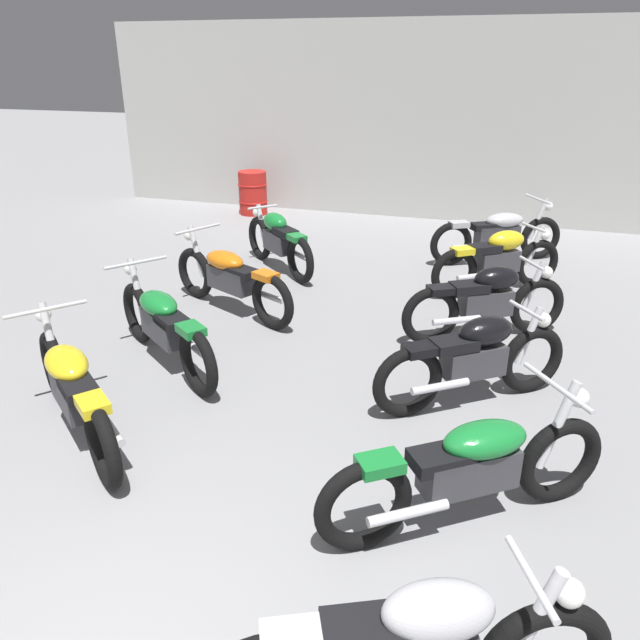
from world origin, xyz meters
TOP-DOWN VIEW (x-y plane):
  - back_wall at (0.00, 10.94)m, footprint 13.11×0.24m
  - motorcycle_left_row_1 at (-1.57, 2.41)m, footprint 1.78×1.42m
  - motorcycle_left_row_2 at (-1.55, 3.79)m, footprint 1.83×1.36m
  - motorcycle_left_row_3 at (-1.53, 5.31)m, footprint 2.01×1.09m
  - motorcycle_left_row_4 at (-1.55, 7.01)m, footprint 1.55×1.39m
  - motorcycle_right_row_1 at (1.64, 2.34)m, footprint 1.82×1.37m
  - motorcycle_right_row_2 at (1.53, 3.97)m, footprint 1.64×1.28m
  - motorcycle_right_row_3 at (1.54, 5.45)m, footprint 1.75×1.11m
  - motorcycle_right_row_4 at (1.59, 7.04)m, footprint 1.64×1.27m
  - motorcycle_right_row_5 at (1.52, 8.41)m, footprint 1.93×1.21m
  - oil_drum at (-3.34, 10.18)m, footprint 0.59×0.59m

SIDE VIEW (x-z plane):
  - oil_drum at x=-3.34m, z-range 0.00..0.85m
  - motorcycle_left_row_1 at x=-1.57m, z-range -0.04..0.94m
  - motorcycle_left_row_2 at x=-1.55m, z-range -0.04..0.94m
  - motorcycle_left_row_3 at x=-1.53m, z-range -0.04..0.94m
  - motorcycle_right_row_1 at x=1.64m, z-range -0.04..0.94m
  - motorcycle_right_row_5 at x=1.52m, z-range -0.04..0.94m
  - motorcycle_left_row_4 at x=-1.55m, z-range 0.02..0.90m
  - motorcycle_right_row_2 at x=1.53m, z-range 0.02..0.90m
  - motorcycle_right_row_3 at x=1.54m, z-range 0.02..0.90m
  - motorcycle_right_row_4 at x=1.59m, z-range 0.02..0.90m
  - back_wall at x=0.00m, z-range 0.00..3.60m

